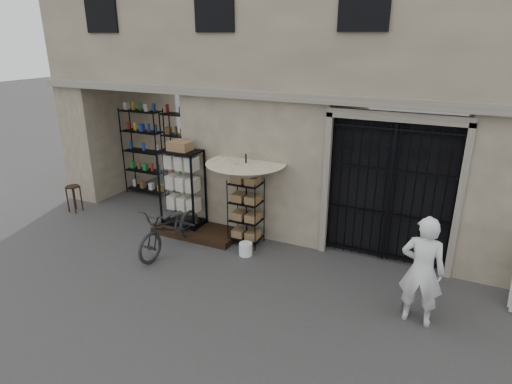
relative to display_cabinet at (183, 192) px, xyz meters
The scene contains 14 objects.
ground 3.39m from the display_cabinet, 30.32° to the right, with size 80.00×80.00×0.00m, color black.
main_building 5.10m from the display_cabinet, 40.03° to the left, with size 14.00×4.00×9.00m, color tan.
shop_recess 2.12m from the display_cabinet, 145.62° to the left, with size 3.00×1.70×3.00m, color black.
shop_shelving 2.42m from the display_cabinet, 136.42° to the left, with size 2.70×0.50×2.50m, color black.
iron_gate 4.63m from the display_cabinet, ahead, with size 2.50×0.21×3.00m.
step_platform 0.98m from the display_cabinet, 12.71° to the right, with size 2.00×0.90×0.15m, color black.
display_cabinet is the anchor object (origin of this frame).
wire_rack 1.68m from the display_cabinet, ahead, with size 0.74×0.59×1.51m.
market_umbrella 1.82m from the display_cabinet, ahead, with size 1.71×1.73×2.45m.
white_bucket 2.13m from the display_cabinet, 15.34° to the right, with size 0.28×0.28×0.27m, color white.
bicycle 1.42m from the display_cabinet, 71.14° to the right, with size 0.69×1.04×1.98m, color black.
wooden_stool 3.33m from the display_cabinet, behind, with size 0.45×0.45×0.71m.
steel_bollard 5.39m from the display_cabinet, 12.67° to the right, with size 0.14×0.14×0.77m, color slate.
shopkeeper 5.64m from the display_cabinet, 13.91° to the right, with size 0.68×1.85×0.44m, color silver.
Camera 1 is at (2.74, -6.10, 4.38)m, focal length 30.00 mm.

